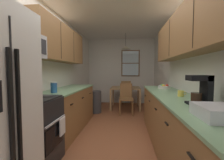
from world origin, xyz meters
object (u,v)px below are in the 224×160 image
at_px(dining_chair_near, 126,97).
at_px(fruit_bowl, 164,87).
at_px(dining_table, 125,90).
at_px(stove_range, 31,132).
at_px(dish_rack, 217,112).
at_px(coffee_maker, 201,89).
at_px(table_serving_bowl, 126,87).
at_px(trash_bin, 96,102).
at_px(mug_by_coffeemaker, 181,93).
at_px(microwave_over_range, 20,44).
at_px(storage_canister, 54,87).
at_px(dining_chair_far, 126,91).

distance_m(dining_chair_near, fruit_bowl, 1.48).
bearing_deg(fruit_bowl, dining_table, 115.17).
xyz_separation_m(stove_range, dish_rack, (1.95, -0.56, 0.48)).
relative_size(coffee_maker, dish_rack, 0.96).
distance_m(dining_table, table_serving_bowl, 0.14).
bearing_deg(trash_bin, table_serving_bowl, 32.32).
xyz_separation_m(stove_range, coffee_maker, (2.06, -0.08, 0.60)).
bearing_deg(table_serving_bowl, mug_by_coffeemaker, -73.47).
bearing_deg(microwave_over_range, table_serving_bowl, 67.34).
height_order(microwave_over_range, dining_chair_near, microwave_over_range).
height_order(coffee_maker, fruit_bowl, coffee_maker).
xyz_separation_m(microwave_over_range, trash_bin, (0.41, 2.61, -1.28)).
xyz_separation_m(storage_canister, table_serving_bowl, (1.23, 2.57, -0.24)).
relative_size(dining_table, dining_chair_near, 1.09).
relative_size(dining_table, trash_bin, 1.47).
xyz_separation_m(microwave_over_range, dining_chair_far, (1.31, 3.89, -1.11)).
relative_size(dining_chair_far, table_serving_bowl, 4.67).
relative_size(microwave_over_range, dining_chair_far, 0.69).
height_order(stove_range, microwave_over_range, microwave_over_range).
bearing_deg(mug_by_coffeemaker, dining_chair_near, 110.92).
xyz_separation_m(stove_range, dining_chair_near, (1.22, 2.59, 0.03)).
distance_m(dish_rack, table_serving_bowl, 3.84).
height_order(microwave_over_range, table_serving_bowl, microwave_over_range).
bearing_deg(dining_table, coffee_maker, -75.32).
xyz_separation_m(microwave_over_range, dining_table, (1.31, 3.24, -0.99)).
distance_m(stove_range, microwave_over_range, 1.15).
bearing_deg(microwave_over_range, dining_chair_far, 71.40).
height_order(dining_table, dining_chair_near, dining_chair_near).
xyz_separation_m(coffee_maker, mug_by_coffeemaker, (-0.03, 0.54, -0.13)).
relative_size(microwave_over_range, trash_bin, 0.92).
xyz_separation_m(dining_chair_near, dish_rack, (0.73, -3.16, 0.45)).
bearing_deg(coffee_maker, trash_bin, 123.29).
distance_m(mug_by_coffeemaker, dish_rack, 1.02).
height_order(dining_table, trash_bin, dining_table).
bearing_deg(trash_bin, microwave_over_range, -98.87).
xyz_separation_m(dining_chair_far, trash_bin, (-0.90, -1.28, -0.17)).
relative_size(microwave_over_range, mug_by_coffeemaker, 5.08).
relative_size(dining_chair_near, dish_rack, 2.65).
bearing_deg(mug_by_coffeemaker, microwave_over_range, -167.99).
height_order(storage_canister, fruit_bowl, storage_canister).
xyz_separation_m(storage_canister, dish_rack, (1.96, -1.19, -0.04)).
bearing_deg(table_serving_bowl, trash_bin, -147.68).
relative_size(dining_table, fruit_bowl, 3.92).
bearing_deg(dish_rack, table_serving_bowl, 100.96).
bearing_deg(dish_rack, fruit_bowl, 87.44).
relative_size(microwave_over_range, dish_rack, 1.81).
height_order(trash_bin, fruit_bowl, fruit_bowl).
distance_m(trash_bin, dish_rack, 3.64).
height_order(dining_table, dish_rack, dish_rack).
distance_m(microwave_over_range, fruit_bowl, 2.68).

